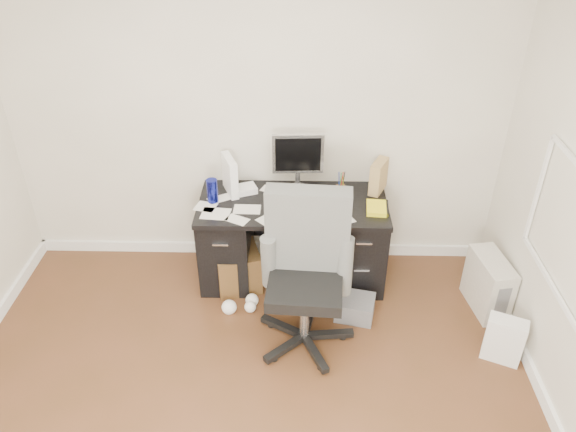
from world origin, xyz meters
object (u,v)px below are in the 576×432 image
Objects in this scene: lcd_monitor at (298,163)px; wicker_basket at (237,268)px; keyboard at (301,207)px; office_chair at (305,278)px; desk at (293,238)px; pc_tower at (488,284)px.

lcd_monitor is 1.01m from wicker_basket.
keyboard is 0.79m from wicker_basket.
wicker_basket is at bearing 175.25° from keyboard.
lcd_monitor is at bearing 87.84° from keyboard.
wicker_basket is at bearing 135.26° from office_chair.
keyboard reaches higher than desk.
keyboard is (0.03, -0.27, -0.24)m from lcd_monitor.
wicker_basket is (-0.52, -0.04, -0.59)m from keyboard.
desk is 3.02× the size of keyboard.
office_chair is at bearing -89.05° from lcd_monitor.
wicker_basket is at bearing 164.01° from pc_tower.
pc_tower is at bearing -18.58° from keyboard.
wicker_basket is (-0.46, -0.13, -0.22)m from desk.
lcd_monitor is (0.04, 0.18, 0.61)m from desk.
office_chair reaches higher than wicker_basket.
lcd_monitor reaches higher than office_chair.
desk is 0.52m from wicker_basket.
pc_tower reaches higher than wicker_basket.
desk is 0.79m from office_chair.
lcd_monitor is 0.37m from keyboard.
office_chair is (0.10, -0.76, 0.20)m from desk.
desk is at bearing 157.65° from pc_tower.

